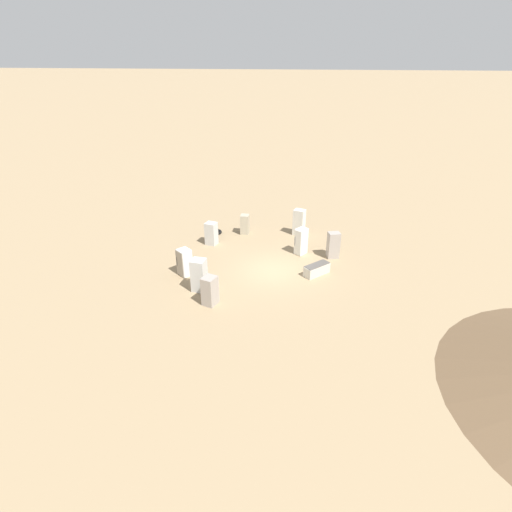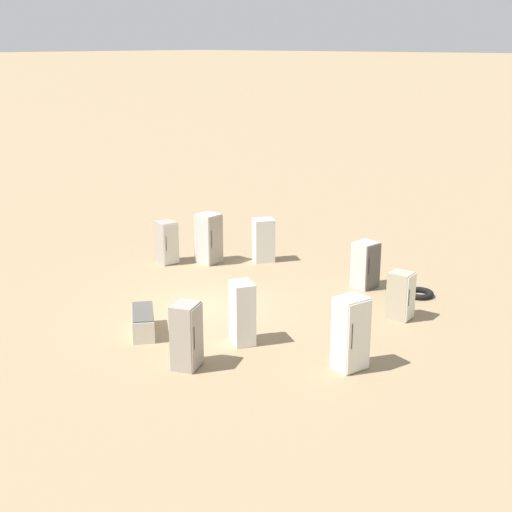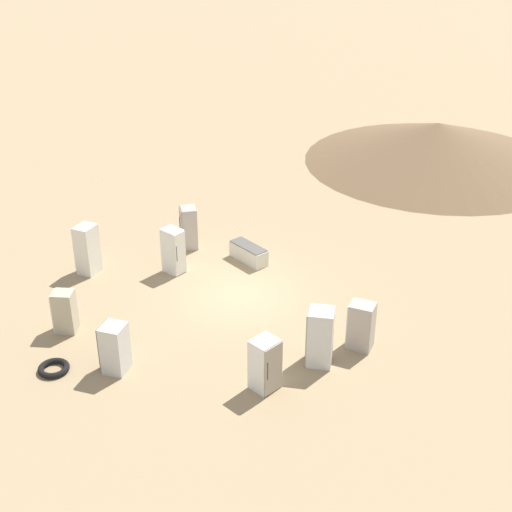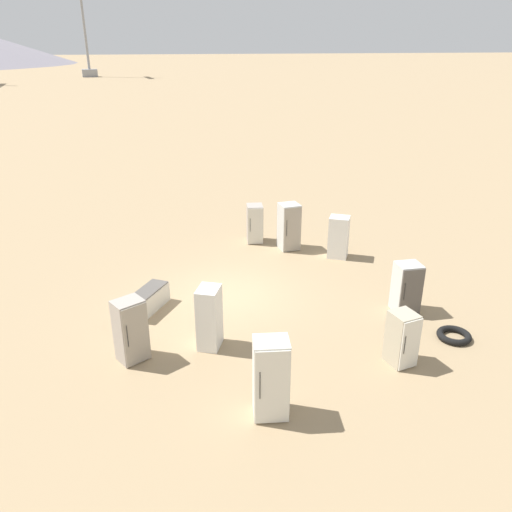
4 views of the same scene
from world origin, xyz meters
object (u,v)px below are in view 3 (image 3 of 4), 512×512
at_px(discarded_fridge_3, 87,249).
at_px(discarded_fridge_7, 361,326).
at_px(discarded_fridge_1, 265,364).
at_px(discarded_fridge_4, 320,337).
at_px(discarded_fridge_2, 173,251).
at_px(discarded_fridge_0, 249,253).
at_px(discarded_fridge_8, 65,312).
at_px(scrap_tire, 54,368).
at_px(discarded_fridge_6, 114,348).
at_px(discarded_fridge_5, 189,228).

distance_m(discarded_fridge_3, discarded_fridge_7, 10.75).
height_order(discarded_fridge_1, discarded_fridge_3, discarded_fridge_3).
height_order(discarded_fridge_3, discarded_fridge_4, discarded_fridge_3).
bearing_deg(discarded_fridge_2, discarded_fridge_3, -49.11).
distance_m(discarded_fridge_0, discarded_fridge_8, 7.66).
bearing_deg(discarded_fridge_3, discarded_fridge_4, -100.17).
distance_m(discarded_fridge_8, scrap_tire, 2.28).
bearing_deg(discarded_fridge_2, discarded_fridge_7, 92.74).
bearing_deg(discarded_fridge_6, discarded_fridge_2, 7.64).
relative_size(discarded_fridge_1, discarded_fridge_2, 0.93).
relative_size(discarded_fridge_1, discarded_fridge_3, 0.86).
bearing_deg(discarded_fridge_4, discarded_fridge_1, 136.51).
xyz_separation_m(discarded_fridge_3, discarded_fridge_5, (3.19, 2.66, -0.10)).
height_order(discarded_fridge_4, discarded_fridge_7, discarded_fridge_4).
bearing_deg(discarded_fridge_8, discarded_fridge_4, -97.38).
bearing_deg(discarded_fridge_5, scrap_tire, 144.97).
height_order(discarded_fridge_6, discarded_fridge_8, discarded_fridge_6).
distance_m(discarded_fridge_1, discarded_fridge_8, 7.13).
xyz_separation_m(discarded_fridge_5, discarded_fridge_8, (-2.44, -6.53, -0.14)).
bearing_deg(discarded_fridge_6, discarded_fridge_4, -68.50).
xyz_separation_m(discarded_fridge_2, discarded_fridge_8, (-2.40, -4.45, -0.16)).
bearing_deg(discarded_fridge_5, discarded_fridge_0, -128.57).
bearing_deg(discarded_fridge_3, discarded_fridge_6, -136.50).
xyz_separation_m(discarded_fridge_0, discarded_fridge_5, (-2.57, 0.75, 0.53)).
bearing_deg(scrap_tire, discarded_fridge_2, 73.80).
xyz_separation_m(discarded_fridge_2, discarded_fridge_5, (0.04, 2.08, -0.02)).
relative_size(discarded_fridge_2, discarded_fridge_8, 1.22).
distance_m(discarded_fridge_4, scrap_tire, 8.09).
distance_m(discarded_fridge_2, discarded_fridge_3, 3.21).
relative_size(discarded_fridge_1, discarded_fridge_6, 1.04).
bearing_deg(discarded_fridge_7, discarded_fridge_5, 64.46).
xyz_separation_m(discarded_fridge_1, discarded_fridge_4, (1.43, 1.48, 0.12)).
relative_size(discarded_fridge_0, discarded_fridge_2, 0.95).
bearing_deg(discarded_fridge_1, discarded_fridge_7, 168.97).
relative_size(discarded_fridge_0, scrap_tire, 1.75).
height_order(discarded_fridge_0, discarded_fridge_1, discarded_fridge_1).
xyz_separation_m(discarded_fridge_1, discarded_fridge_2, (-4.49, 6.27, 0.06)).
height_order(discarded_fridge_4, scrap_tire, discarded_fridge_4).
distance_m(discarded_fridge_4, discarded_fridge_5, 9.05).
bearing_deg(discarded_fridge_0, discarded_fridge_1, -126.44).
xyz_separation_m(discarded_fridge_0, discarded_fridge_3, (-5.76, -1.91, 0.62)).
bearing_deg(discarded_fridge_3, discarded_fridge_8, -154.29).
xyz_separation_m(discarded_fridge_6, discarded_fridge_7, (7.18, 2.46, 0.01)).
bearing_deg(discarded_fridge_5, discarded_fridge_2, 156.54).
bearing_deg(discarded_fridge_6, scrap_tire, 109.97).
distance_m(discarded_fridge_6, discarded_fridge_7, 7.59).
height_order(discarded_fridge_3, discarded_fridge_7, discarded_fridge_3).
bearing_deg(discarded_fridge_3, discarded_fridge_1, -111.94).
distance_m(discarded_fridge_0, scrap_tire, 9.12).
relative_size(discarded_fridge_0, discarded_fridge_3, 0.87).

